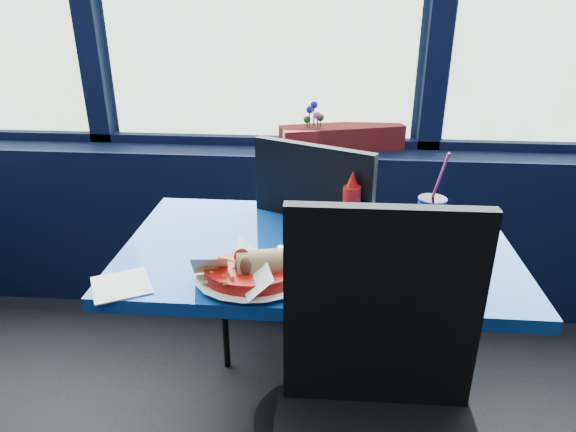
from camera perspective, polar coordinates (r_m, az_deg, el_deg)
The scene contains 10 objects.
window_sill at distance 2.56m, azimuth -3.00°, elevation -1.13°, with size 5.00×0.26×0.80m, color black.
near_table at distance 1.69m, azimuth 3.18°, elevation -8.81°, with size 1.20×0.70×0.75m.
chair_near_front at distance 1.24m, azimuth 10.14°, elevation -21.01°, with size 0.48×0.49×1.06m.
chair_near_back at distance 1.96m, azimuth 1.14°, elevation -3.30°, with size 0.61×0.61×1.02m.
planter_box at distance 2.39m, azimuth 6.00°, elevation 8.65°, with size 0.56×0.14×0.11m, color maroon.
flower_vase at distance 2.34m, azimuth 2.83°, elevation 8.75°, with size 0.12×0.13×0.23m.
food_basket at distance 1.39m, azimuth -3.98°, elevation -6.19°, with size 0.30×0.30×0.10m.
ketchup_bottle at distance 1.65m, azimuth 7.04°, elevation 1.03°, with size 0.06×0.06×0.22m.
soda_cup at distance 1.67m, azimuth 15.54°, elevation -0.21°, with size 0.09×0.09×0.30m.
napkin at distance 1.46m, azimuth -18.04°, elevation -7.33°, with size 0.15×0.15×0.00m, color white.
Camera 1 is at (0.33, 0.58, 1.48)m, focal length 32.00 mm.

